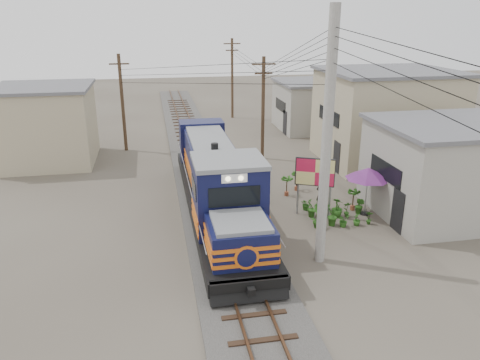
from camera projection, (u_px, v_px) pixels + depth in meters
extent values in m
plane|color=#473F35|center=(234.00, 262.00, 19.21)|extent=(120.00, 120.00, 0.00)
cube|color=#595651|center=(205.00, 180.00, 28.44)|extent=(3.60, 70.00, 0.16)
cube|color=#51331E|center=(196.00, 178.00, 28.28)|extent=(0.08, 70.00, 0.12)
cube|color=#51331E|center=(214.00, 177.00, 28.47)|extent=(0.08, 70.00, 0.12)
cube|color=black|center=(217.00, 201.00, 23.41)|extent=(2.90, 16.01, 0.55)
cube|color=black|center=(235.00, 254.00, 18.88)|extent=(2.20, 3.20, 0.65)
cube|color=black|center=(206.00, 175.00, 28.14)|extent=(2.20, 3.20, 0.65)
cube|color=#0F1237|center=(240.00, 242.00, 17.38)|extent=(2.38, 2.40, 1.50)
cube|color=#0F1237|center=(229.00, 197.00, 19.43)|extent=(2.84, 2.60, 3.10)
cube|color=slate|center=(229.00, 161.00, 18.89)|extent=(2.90, 2.73, 0.18)
cube|color=black|center=(234.00, 197.00, 18.03)|extent=(2.03, 0.06, 0.80)
cube|color=white|center=(234.00, 178.00, 17.77)|extent=(1.00, 0.06, 0.35)
cube|color=#0F1237|center=(210.00, 163.00, 25.31)|extent=(2.26, 9.81, 2.30)
cube|color=slate|center=(210.00, 141.00, 24.90)|extent=(2.03, 9.81, 0.18)
cube|color=orange|center=(217.00, 191.00, 23.23)|extent=(2.94, 16.01, 0.14)
cube|color=orange|center=(217.00, 185.00, 23.13)|extent=(2.94, 16.01, 0.14)
cube|color=orange|center=(217.00, 180.00, 23.03)|extent=(2.94, 16.01, 0.14)
cylinder|color=#9E9B93|center=(327.00, 143.00, 17.68)|extent=(0.40, 0.40, 10.00)
cylinder|color=#4C3826|center=(263.00, 109.00, 31.78)|extent=(0.24, 0.24, 7.00)
cube|color=#4C3826|center=(264.00, 64.00, 30.77)|extent=(1.60, 0.10, 0.10)
cube|color=#4C3826|center=(264.00, 73.00, 30.98)|extent=(1.20, 0.10, 0.10)
cylinder|color=#4C3826|center=(232.00, 79.00, 44.71)|extent=(0.24, 0.24, 7.50)
cube|color=#4C3826|center=(232.00, 44.00, 43.62)|extent=(1.60, 0.10, 0.10)
cube|color=#4C3826|center=(232.00, 50.00, 43.82)|extent=(1.20, 0.10, 0.10)
cylinder|color=#4C3826|center=(123.00, 104.00, 33.82)|extent=(0.24, 0.24, 7.00)
cube|color=#4C3826|center=(119.00, 61.00, 32.81)|extent=(1.60, 0.10, 0.10)
cube|color=#4C3826|center=(120.00, 70.00, 33.01)|extent=(1.20, 0.10, 0.10)
cube|color=gray|center=(451.00, 171.00, 23.24)|extent=(7.00, 6.00, 4.50)
cube|color=slate|center=(458.00, 125.00, 22.46)|extent=(7.35, 6.30, 0.20)
cube|color=black|center=(385.00, 171.00, 22.55)|extent=(0.05, 3.00, 0.90)
cube|color=tan|center=(385.00, 118.00, 31.50)|extent=(8.00, 7.00, 6.00)
cube|color=slate|center=(390.00, 71.00, 30.46)|extent=(8.40, 7.35, 0.20)
cube|color=black|center=(329.00, 116.00, 30.69)|extent=(0.05, 3.50, 0.90)
cube|color=gray|center=(314.00, 106.00, 40.83)|extent=(6.00, 6.00, 4.00)
cube|color=slate|center=(315.00, 82.00, 40.12)|extent=(6.30, 6.30, 0.20)
cube|color=black|center=(281.00, 105.00, 40.23)|extent=(0.05, 3.00, 0.90)
cube|color=tan|center=(46.00, 126.00, 31.42)|extent=(6.00, 6.00, 5.00)
cube|color=slate|center=(41.00, 87.00, 30.55)|extent=(6.30, 6.30, 0.20)
cylinder|color=#99999E|center=(298.00, 193.00, 23.50)|extent=(0.10, 0.10, 2.21)
cylinder|color=#99999E|center=(330.00, 196.00, 23.15)|extent=(0.10, 0.10, 2.21)
cube|color=black|center=(315.00, 172.00, 22.93)|extent=(1.82, 0.91, 1.41)
cube|color=#D41C46|center=(315.00, 172.00, 22.90)|extent=(1.72, 0.84, 1.33)
cylinder|color=black|center=(364.00, 213.00, 23.77)|extent=(0.45, 0.45, 0.10)
cylinder|color=#99999E|center=(366.00, 194.00, 23.41)|extent=(0.05, 0.05, 2.26)
cone|color=#64236B|center=(368.00, 173.00, 23.05)|extent=(2.70, 2.70, 0.56)
imported|color=black|center=(322.00, 193.00, 24.12)|extent=(0.75, 0.59, 1.79)
imported|color=#275A19|center=(317.00, 217.00, 22.08)|extent=(0.71, 0.68, 1.13)
imported|color=#275A19|center=(332.00, 216.00, 22.32)|extent=(0.71, 0.71, 1.01)
imported|color=#275A19|center=(343.00, 220.00, 22.32)|extent=(0.74, 0.71, 0.63)
imported|color=#275A19|center=(357.00, 219.00, 22.44)|extent=(0.49, 0.49, 0.62)
imported|color=#275A19|center=(369.00, 217.00, 22.55)|extent=(0.45, 0.40, 0.71)
imported|color=#275A19|center=(311.00, 209.00, 23.29)|extent=(0.65, 0.65, 0.93)
imported|color=#275A19|center=(321.00, 208.00, 23.40)|extent=(0.88, 0.97, 0.94)
imported|color=#275A19|center=(337.00, 207.00, 23.35)|extent=(0.79, 0.79, 1.00)
imported|color=#275A19|center=(347.00, 209.00, 23.39)|extent=(0.46, 0.33, 0.81)
imported|color=#275A19|center=(360.00, 206.00, 23.69)|extent=(0.58, 0.62, 0.90)
imported|color=#275A19|center=(306.00, 204.00, 24.23)|extent=(0.73, 0.70, 0.63)
imported|color=#275A19|center=(318.00, 204.00, 24.32)|extent=(0.46, 0.46, 0.60)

